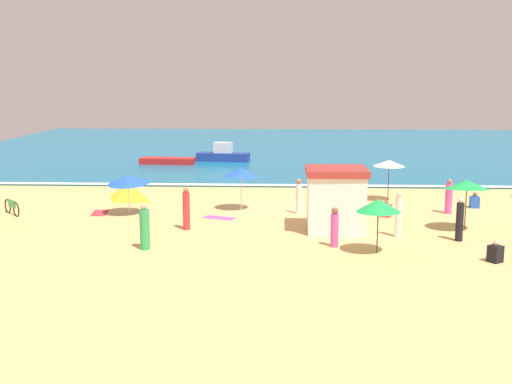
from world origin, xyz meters
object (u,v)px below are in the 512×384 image
beachgoer_8 (460,220)px  beachgoer_6 (355,187)px  lifeguard_cabana (336,199)px  beachgoer_2 (399,215)px  beachgoer_10 (299,197)px  beachgoer_4 (475,201)px  beach_umbrella_6 (389,163)px  beach_tent (130,191)px  small_boat_0 (223,155)px  beach_umbrella_1 (378,205)px  beachgoer_1 (495,253)px  beachgoer_12 (335,228)px  beach_umbrella_2 (128,180)px  beachgoer_9 (386,210)px  beach_umbrella_0 (241,172)px  beachgoer_7 (186,209)px  parked_bicycle (12,207)px  small_boat_1 (168,161)px  beachgoer_3 (145,228)px  beach_umbrella_5 (467,185)px  beachgoer_11 (449,197)px

beachgoer_8 → beachgoer_6: bearing=105.8°
lifeguard_cabana → beachgoer_2: bearing=-22.5°
beachgoer_10 → beachgoer_4: bearing=11.5°
beach_umbrella_6 → beachgoer_2: bearing=-96.2°
beach_tent → beachgoer_2: size_ratio=1.50×
small_boat_0 → beach_umbrella_1: bearing=-72.4°
beachgoer_1 → beachgoer_12: size_ratio=0.52×
beach_umbrella_2 → beachgoer_9: 12.47m
beachgoer_1 → lifeguard_cabana: bearing=139.2°
beachgoer_1 → beach_umbrella_0: bearing=138.0°
beachgoer_7 → beach_umbrella_1: bearing=-24.2°
parked_bicycle → small_boat_1: size_ratio=0.32×
beachgoer_6 → beach_umbrella_1: bearing=-92.6°
beach_umbrella_1 → beachgoer_1: bearing=-13.6°
lifeguard_cabana → beach_umbrella_0: (-4.38, 4.15, 0.53)m
beachgoer_8 → beachgoer_10: bearing=141.9°
beach_umbrella_6 → small_boat_0: bearing=123.6°
beachgoer_4 → beachgoer_6: beachgoer_6 is taller
beachgoer_1 → beachgoer_6: 14.13m
beachgoer_3 → small_boat_0: size_ratio=0.43×
beachgoer_2 → beachgoer_7: size_ratio=1.01×
beachgoer_3 → beachgoer_7: 3.49m
beachgoer_2 → beachgoer_8: bearing=-13.9°
beachgoer_2 → beachgoer_4: bearing=51.4°
lifeguard_cabana → beachgoer_9: size_ratio=3.48×
beach_umbrella_5 → beachgoer_1: 5.09m
beach_umbrella_0 → beach_tent: beach_umbrella_0 is taller
beach_umbrella_5 → beachgoer_10: bearing=155.7°
beachgoer_4 → beachgoer_7: 15.01m
beachgoer_7 → beachgoer_11: beachgoer_7 is taller
lifeguard_cabana → beachgoer_12: lifeguard_cabana is taller
parked_bicycle → beachgoer_1: (20.81, -7.19, -0.04)m
beach_umbrella_0 → beachgoer_10: (2.86, -0.77, -1.07)m
beach_umbrella_0 → beach_umbrella_5: (9.99, -3.99, 0.10)m
beach_umbrella_6 → beachgoer_11: 4.15m
beach_umbrella_6 → beachgoer_2: beach_umbrella_6 is taller
beach_umbrella_5 → beach_tent: (-16.24, 6.36, -1.51)m
lifeguard_cabana → beachgoer_8: 5.18m
parked_bicycle → beachgoer_11: bearing=3.2°
lifeguard_cabana → beachgoer_11: lifeguard_cabana is taller
lifeguard_cabana → beachgoer_2: lifeguard_cabana is taller
beach_umbrella_6 → beachgoer_3: size_ratio=1.22×
beachgoer_2 → small_boat_0: (-9.57, 23.58, -0.32)m
beach_umbrella_1 → beachgoer_2: beach_umbrella_1 is taller
lifeguard_cabana → beachgoer_2: (2.53, -1.05, -0.48)m
beach_umbrella_0 → beach_tent: bearing=159.2°
beach_umbrella_6 → small_boat_0: size_ratio=0.53×
beachgoer_1 → beachgoer_12: 5.94m
lifeguard_cabana → parked_bicycle: 15.69m
beach_umbrella_0 → small_boat_0: size_ratio=0.54×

